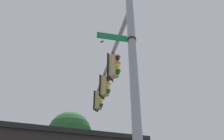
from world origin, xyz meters
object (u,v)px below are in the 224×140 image
at_px(traffic_light_mid_outer, 99,101).
at_px(bird_flying, 102,42).
at_px(traffic_light_nearest_pole, 114,66).
at_px(traffic_light_mid_inner, 105,86).
at_px(street_name_sign, 122,38).

distance_m(traffic_light_mid_outer, bird_flying, 4.06).
xyz_separation_m(traffic_light_nearest_pole, traffic_light_mid_inner, (-1.55, -1.30, 0.00)).
bearing_deg(traffic_light_mid_outer, street_name_sign, 37.12).
relative_size(traffic_light_nearest_pole, traffic_light_mid_inner, 1.00).
bearing_deg(bird_flying, traffic_light_mid_inner, 39.82).
bearing_deg(traffic_light_mid_outer, traffic_light_mid_inner, 39.97).
xyz_separation_m(traffic_light_nearest_pole, bird_flying, (-2.71, -2.27, 4.03)).
height_order(traffic_light_mid_outer, bird_flying, bird_flying).
relative_size(traffic_light_mid_outer, bird_flying, 4.61).
relative_size(traffic_light_mid_inner, bird_flying, 4.61).
bearing_deg(street_name_sign, traffic_light_mid_inner, -144.13).
xyz_separation_m(traffic_light_mid_inner, bird_flying, (-1.16, -0.96, 4.03)).
distance_m(street_name_sign, bird_flying, 7.63).
relative_size(traffic_light_nearest_pole, street_name_sign, 1.29).
relative_size(traffic_light_mid_outer, street_name_sign, 1.29).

